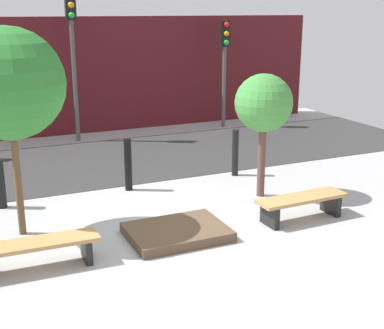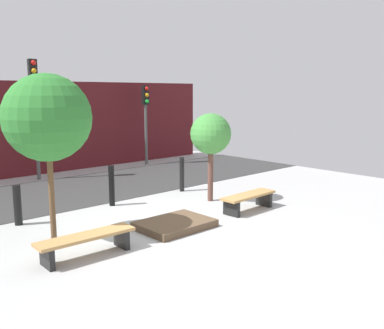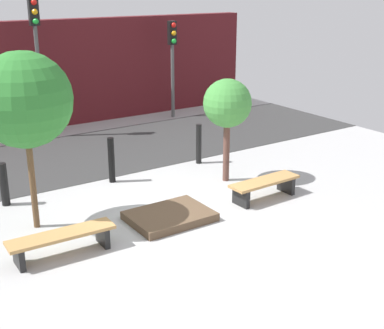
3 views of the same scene
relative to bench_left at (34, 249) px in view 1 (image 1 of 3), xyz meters
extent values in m
plane|color=#ABABAB|center=(2.31, 0.20, -0.31)|extent=(18.00, 18.00, 0.00)
cube|color=#343434|center=(2.31, 5.13, -0.31)|extent=(18.00, 4.16, 0.01)
cube|color=#511419|center=(2.31, 8.63, 1.39)|extent=(16.20, 0.50, 3.40)
cube|color=black|center=(0.75, -0.02, -0.13)|extent=(0.11, 0.45, 0.36)
cube|color=#B2844C|center=(0.00, 0.00, 0.08)|extent=(1.87, 0.50, 0.06)
cube|color=black|center=(3.95, -0.02, -0.12)|extent=(0.11, 0.47, 0.38)
cube|color=black|center=(5.28, 0.02, -0.12)|extent=(0.11, 0.47, 0.38)
cube|color=#B2844C|center=(4.61, 0.00, 0.09)|extent=(1.70, 0.52, 0.06)
cube|color=brown|center=(2.31, 0.20, -0.23)|extent=(1.60, 1.19, 0.16)
cylinder|color=brown|center=(0.00, 1.38, 0.70)|extent=(0.12, 0.12, 2.02)
sphere|color=#2E7B2F|center=(0.00, 1.38, 2.20)|extent=(1.76, 1.76, 1.76)
cylinder|color=brown|center=(4.61, 1.38, 0.48)|extent=(0.15, 0.15, 1.57)
sphere|color=#44913F|center=(4.61, 1.38, 1.57)|extent=(1.12, 1.12, 1.12)
cylinder|color=black|center=(-0.19, 2.80, 0.16)|extent=(0.18, 0.18, 0.93)
cylinder|color=black|center=(2.31, 2.80, 0.23)|extent=(0.15, 0.15, 1.09)
cylinder|color=black|center=(4.80, 2.80, 0.21)|extent=(0.15, 0.15, 1.05)
cylinder|color=#4D4D4D|center=(2.31, 7.52, 1.74)|extent=(0.12, 0.12, 4.10)
cube|color=black|center=(2.31, 7.52, 3.40)|extent=(0.28, 0.16, 0.78)
sphere|color=orange|center=(2.31, 7.41, 3.40)|extent=(0.17, 0.17, 0.17)
sphere|color=green|center=(2.31, 7.41, 3.14)|extent=(0.17, 0.17, 0.17)
cylinder|color=#4F4F4F|center=(6.95, 7.52, 1.33)|extent=(0.12, 0.12, 3.28)
cube|color=black|center=(6.95, 7.52, 2.58)|extent=(0.28, 0.16, 0.78)
sphere|color=red|center=(6.95, 7.41, 2.84)|extent=(0.17, 0.17, 0.17)
sphere|color=orange|center=(6.95, 7.41, 2.58)|extent=(0.17, 0.17, 0.17)
sphere|color=green|center=(6.95, 7.41, 2.32)|extent=(0.17, 0.17, 0.17)
camera|label=1|loc=(-0.79, -7.31, 3.31)|focal=50.00mm
camera|label=2|loc=(-3.65, -6.85, 2.70)|focal=40.00mm
camera|label=3|loc=(-2.76, -8.14, 4.20)|focal=50.00mm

